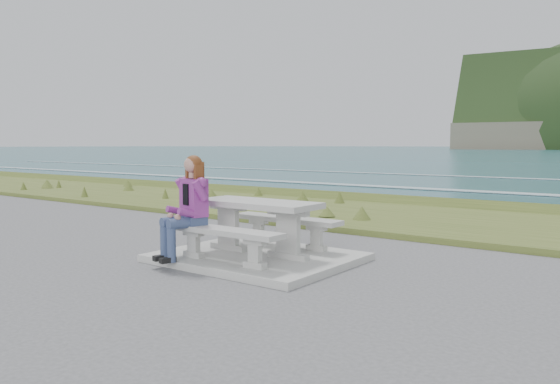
{
  "coord_description": "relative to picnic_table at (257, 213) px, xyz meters",
  "views": [
    {
      "loc": [
        4.79,
        -5.86,
        1.63
      ],
      "look_at": [
        -0.5,
        1.2,
        0.86
      ],
      "focal_mm": 35.0,
      "sensor_mm": 36.0,
      "label": 1
    }
  ],
  "objects": [
    {
      "name": "shore_drop",
      "position": [
        -0.0,
        7.9,
        -0.68
      ],
      "size": [
        160.0,
        0.8,
        2.2
      ],
      "primitive_type": "cube",
      "color": "#6C6251",
      "rests_on": "ground"
    },
    {
      "name": "bench_seaward",
      "position": [
        0.0,
        0.7,
        -0.23
      ],
      "size": [
        1.8,
        0.35,
        0.45
      ],
      "color": "#A6A6A1",
      "rests_on": "concrete_slab"
    },
    {
      "name": "seated_woman",
      "position": [
        -0.58,
        -0.83,
        -0.07
      ],
      "size": [
        0.53,
        0.75,
        1.39
      ],
      "rotation": [
        0.0,
        0.0,
        -0.25
      ],
      "color": "navy",
      "rests_on": "concrete_slab"
    },
    {
      "name": "grass_verge",
      "position": [
        -0.0,
        5.0,
        -0.68
      ],
      "size": [
        160.0,
        4.5,
        0.22
      ],
      "primitive_type": "cube",
      "color": "#3F521E",
      "rests_on": "ground"
    },
    {
      "name": "picnic_table",
      "position": [
        0.0,
        0.0,
        0.0
      ],
      "size": [
        1.8,
        0.75,
        0.75
      ],
      "color": "#A6A6A1",
      "rests_on": "concrete_slab"
    },
    {
      "name": "bench_landward",
      "position": [
        0.0,
        -0.7,
        -0.23
      ],
      "size": [
        1.8,
        0.35,
        0.45
      ],
      "color": "#A6A6A1",
      "rests_on": "concrete_slab"
    },
    {
      "name": "concrete_slab",
      "position": [
        -0.0,
        0.0,
        -0.63
      ],
      "size": [
        2.6,
        2.1,
        0.1
      ],
      "primitive_type": "cube",
      "color": "#A6A6A1",
      "rests_on": "ground"
    }
  ]
}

